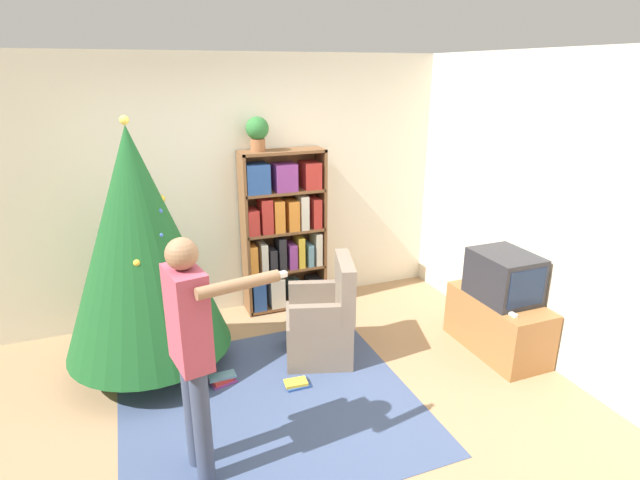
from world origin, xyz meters
TOP-DOWN VIEW (x-y plane):
  - ground_plane at (0.00, 0.00)m, footprint 14.00×14.00m
  - wall_back at (0.00, 2.06)m, footprint 8.00×0.10m
  - wall_right at (2.32, 0.00)m, footprint 0.10×8.00m
  - area_rug at (-0.13, 0.27)m, footprint 2.19×2.06m
  - bookshelf at (0.48, 1.84)m, footprint 0.86×0.28m
  - tv_stand at (2.02, 0.29)m, footprint 0.47×0.95m
  - television at (2.02, 0.29)m, footprint 0.45×0.56m
  - game_remote at (1.88, 0.00)m, footprint 0.04×0.12m
  - christmas_tree at (-0.92, 1.11)m, footprint 1.33×1.33m
  - armchair at (0.50, 0.76)m, footprint 0.71×0.70m
  - standing_person at (-0.71, -0.22)m, footprint 0.68×0.46m
  - potted_plant at (0.26, 1.84)m, footprint 0.22×0.22m
  - book_pile_near_tree at (-0.42, 0.68)m, footprint 0.23×0.20m
  - book_pile_by_chair at (0.14, 0.42)m, footprint 0.21×0.16m

SIDE VIEW (x-z plane):
  - ground_plane at x=0.00m, z-range 0.00..0.00m
  - area_rug at x=-0.13m, z-range 0.00..0.01m
  - book_pile_by_chair at x=0.14m, z-range 0.00..0.05m
  - book_pile_near_tree at x=-0.42m, z-range 0.00..0.07m
  - tv_stand at x=2.02m, z-range 0.00..0.52m
  - armchair at x=0.50m, z-range -0.14..0.78m
  - game_remote at x=1.88m, z-range 0.52..0.54m
  - television at x=2.02m, z-range 0.52..0.94m
  - bookshelf at x=0.48m, z-range 0.00..1.69m
  - standing_person at x=-0.71m, z-range 0.14..1.72m
  - christmas_tree at x=-0.92m, z-range 0.07..2.20m
  - wall_back at x=0.00m, z-range 0.00..2.60m
  - wall_right at x=2.32m, z-range 0.00..2.60m
  - potted_plant at x=0.26m, z-range 1.71..2.04m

